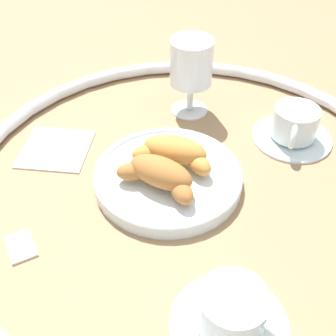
# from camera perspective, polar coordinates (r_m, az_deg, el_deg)

# --- Properties ---
(ground_plane) EXTENTS (2.20, 2.20, 0.00)m
(ground_plane) POSITION_cam_1_polar(r_m,az_deg,el_deg) (0.67, 2.82, -1.84)
(ground_plane) COLOR #997551
(table_chrome_rim) EXTENTS (0.70, 0.70, 0.02)m
(table_chrome_rim) POSITION_cam_1_polar(r_m,az_deg,el_deg) (0.66, 2.85, -1.09)
(table_chrome_rim) COLOR silver
(table_chrome_rim) RESTS_ON ground_plane
(pastry_plate) EXTENTS (0.23, 0.23, 0.02)m
(pastry_plate) POSITION_cam_1_polar(r_m,az_deg,el_deg) (0.66, -0.00, -1.13)
(pastry_plate) COLOR silver
(pastry_plate) RESTS_ON ground_plane
(croissant_large) EXTENTS (0.13, 0.08, 0.04)m
(croissant_large) POSITION_cam_1_polar(r_m,az_deg,el_deg) (0.66, 0.83, 2.13)
(croissant_large) COLOR #CC893D
(croissant_large) RESTS_ON pastry_plate
(croissant_small) EXTENTS (0.14, 0.06, 0.04)m
(croissant_small) POSITION_cam_1_polar(r_m,az_deg,el_deg) (0.62, -1.12, -0.86)
(croissant_small) COLOR #AD6B33
(croissant_small) RESTS_ON pastry_plate
(coffee_cup_near) EXTENTS (0.14, 0.14, 0.06)m
(coffee_cup_near) POSITION_cam_1_polar(r_m,az_deg,el_deg) (0.76, 16.32, 5.23)
(coffee_cup_near) COLOR silver
(coffee_cup_near) RESTS_ON ground_plane
(coffee_cup_far) EXTENTS (0.14, 0.14, 0.06)m
(coffee_cup_far) POSITION_cam_1_polar(r_m,az_deg,el_deg) (0.50, 8.46, -18.59)
(coffee_cup_far) COLOR silver
(coffee_cup_far) RESTS_ON ground_plane
(juice_glass_left) EXTENTS (0.08, 0.08, 0.14)m
(juice_glass_left) POSITION_cam_1_polar(r_m,az_deg,el_deg) (0.77, 3.09, 13.34)
(juice_glass_left) COLOR white
(juice_glass_left) RESTS_ON ground_plane
(sugar_packet) EXTENTS (0.06, 0.05, 0.01)m
(sugar_packet) POSITION_cam_1_polar(r_m,az_deg,el_deg) (0.61, -18.90, -9.63)
(sugar_packet) COLOR white
(sugar_packet) RESTS_ON ground_plane
(folded_napkin) EXTENTS (0.15, 0.15, 0.01)m
(folded_napkin) POSITION_cam_1_polar(r_m,az_deg,el_deg) (0.75, -14.59, 2.55)
(folded_napkin) COLOR silver
(folded_napkin) RESTS_ON ground_plane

